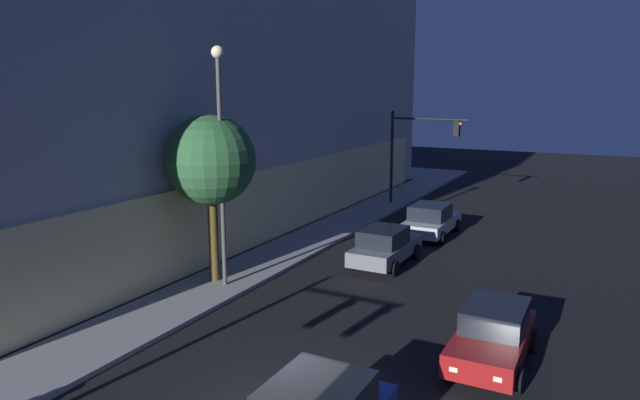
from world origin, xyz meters
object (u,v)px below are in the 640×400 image
at_px(sidewalk_tree, 211,161).
at_px(car_silver, 431,220).
at_px(street_lamp_sidewalk, 220,140).
at_px(modern_building, 112,73).
at_px(car_grey, 385,246).
at_px(car_red, 493,334).
at_px(traffic_light_far_corner, 416,142).

distance_m(sidewalk_tree, car_silver, 12.50).
bearing_deg(street_lamp_sidewalk, sidewalk_tree, 69.44).
distance_m(street_lamp_sidewalk, sidewalk_tree, 1.07).
xyz_separation_m(modern_building, car_grey, (-2.99, -18.24, -7.31)).
xyz_separation_m(modern_building, car_red, (-9.75, -23.91, -7.32)).
xyz_separation_m(modern_building, traffic_light_far_corner, (8.92, -15.60, -4.08)).
distance_m(traffic_light_far_corner, sidewalk_tree, 17.21).
bearing_deg(car_red, street_lamp_sidewalk, 82.15).
distance_m(car_red, car_grey, 8.82).
xyz_separation_m(traffic_light_far_corner, car_grey, (-11.91, -2.64, -3.22)).
bearing_deg(car_grey, car_red, -139.97).
distance_m(sidewalk_tree, car_red, 11.30).
xyz_separation_m(car_grey, car_silver, (5.58, -0.30, -0.01)).
bearing_deg(traffic_light_far_corner, sidewalk_tree, 172.69).
relative_size(sidewalk_tree, car_red, 1.51).
bearing_deg(car_red, traffic_light_far_corner, 24.00).
relative_size(modern_building, sidewalk_tree, 6.08).
bearing_deg(street_lamp_sidewalk, traffic_light_far_corner, -5.05).
distance_m(modern_building, sidewalk_tree, 16.07).
distance_m(modern_building, traffic_light_far_corner, 18.43).
bearing_deg(modern_building, sidewalk_tree, -121.27).
xyz_separation_m(traffic_light_far_corner, sidewalk_tree, (-17.06, 2.19, 0.61)).
relative_size(street_lamp_sidewalk, car_silver, 1.87).
xyz_separation_m(traffic_light_far_corner, car_silver, (-6.33, -2.93, -3.23)).
height_order(street_lamp_sidewalk, car_silver, street_lamp_sidewalk).
relative_size(street_lamp_sidewalk, sidewalk_tree, 1.38).
bearing_deg(traffic_light_far_corner, car_silver, -155.14).
bearing_deg(modern_building, street_lamp_sidewalk, -120.81).
xyz_separation_m(street_lamp_sidewalk, car_grey, (5.40, -4.17, -4.64)).
distance_m(traffic_light_far_corner, car_grey, 12.61).
height_order(traffic_light_far_corner, sidewalk_tree, sidewalk_tree).
bearing_deg(car_red, car_silver, 23.56).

